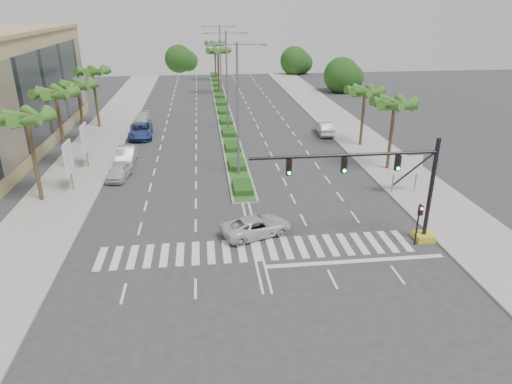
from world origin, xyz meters
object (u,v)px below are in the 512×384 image
(car_parked_d, at_px, (143,118))
(car_crossing, at_px, (257,226))
(car_parked_a, at_px, (119,171))
(car_parked_b, at_px, (127,155))
(car_parked_c, at_px, (141,131))
(car_right, at_px, (325,128))

(car_parked_d, xyz_separation_m, car_crossing, (11.43, -33.99, 0.05))
(car_parked_a, distance_m, car_parked_b, 4.63)
(car_parked_a, relative_size, car_parked_c, 0.72)
(car_parked_a, bearing_deg, car_parked_b, 97.51)
(car_parked_b, bearing_deg, car_parked_c, 89.02)
(car_parked_c, bearing_deg, car_parked_d, 90.74)
(car_parked_a, bearing_deg, car_crossing, -40.25)
(car_parked_a, height_order, car_parked_d, car_parked_a)
(car_parked_a, xyz_separation_m, car_crossing, (11.23, -12.55, -0.03))
(car_parked_a, relative_size, car_crossing, 0.85)
(car_parked_c, height_order, car_right, car_parked_c)
(car_parked_d, bearing_deg, car_parked_b, -83.30)
(car_parked_c, xyz_separation_m, car_crossing, (10.83, -26.49, -0.13))
(car_parked_c, xyz_separation_m, car_right, (22.31, -1.32, -0.03))
(car_parked_b, bearing_deg, car_parked_d, 92.07)
(car_parked_a, distance_m, car_parked_c, 13.94)
(car_parked_d, height_order, car_crossing, car_crossing)
(car_parked_d, distance_m, car_right, 24.55)
(car_crossing, distance_m, car_right, 27.66)
(car_parked_c, bearing_deg, car_right, -7.21)
(car_parked_b, distance_m, car_parked_c, 9.32)
(car_parked_c, distance_m, car_parked_d, 7.52)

